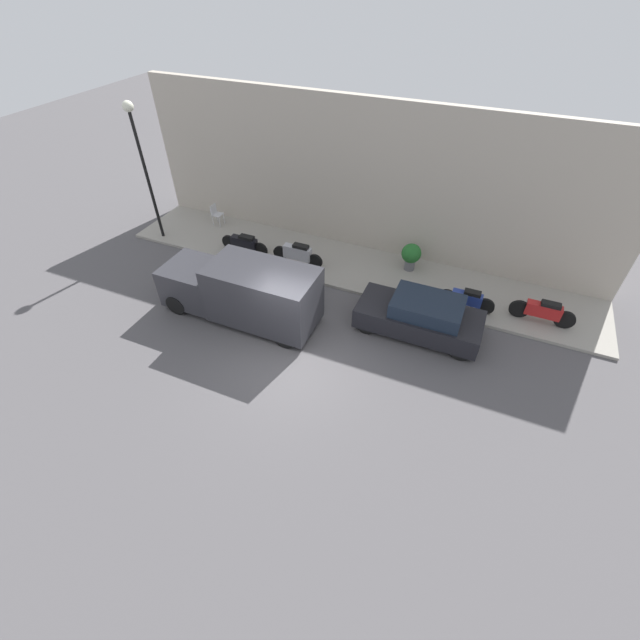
{
  "coord_description": "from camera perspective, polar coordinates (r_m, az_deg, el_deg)",
  "views": [
    {
      "loc": [
        -7.93,
        -4.44,
        9.47
      ],
      "look_at": [
        1.32,
        -0.46,
        0.6
      ],
      "focal_mm": 24.0,
      "sensor_mm": 36.0,
      "label": 1
    }
  ],
  "objects": [
    {
      "name": "motorcycle_red",
      "position": [
        15.58,
        27.63,
        1.05
      ],
      "size": [
        0.3,
        2.02,
        0.83
      ],
      "color": "#B21E1E",
      "rests_on": "sidewalk"
    },
    {
      "name": "potted_plant",
      "position": [
        16.52,
        12.05,
        8.49
      ],
      "size": [
        0.73,
        0.73,
        1.06
      ],
      "color": "slate",
      "rests_on": "sidewalk"
    },
    {
      "name": "sidewalk",
      "position": [
        16.8,
        3.9,
        7.2
      ],
      "size": [
        2.99,
        18.43,
        0.11
      ],
      "color": "gray",
      "rests_on": "ground_plane"
    },
    {
      "name": "ground_plane",
      "position": [
        13.13,
        -4.14,
        -4.93
      ],
      "size": [
        60.0,
        60.0,
        0.0
      ],
      "primitive_type": "plane",
      "color": "#514F51"
    },
    {
      "name": "delivery_van",
      "position": [
        14.08,
        -10.43,
        3.87
      ],
      "size": [
        1.81,
        5.3,
        2.07
      ],
      "color": "#2D2D33",
      "rests_on": "ground_plane"
    },
    {
      "name": "scooter_silver",
      "position": [
        16.57,
        -2.99,
        8.87
      ],
      "size": [
        0.3,
        2.06,
        0.87
      ],
      "color": "#B7B7BF",
      "rests_on": "sidewalk"
    },
    {
      "name": "streetlamp",
      "position": [
        18.33,
        -22.94,
        20.33
      ],
      "size": [
        0.39,
        0.39,
        5.31
      ],
      "color": "black",
      "rests_on": "sidewalk"
    },
    {
      "name": "cafe_chair",
      "position": [
        19.77,
        -13.69,
        13.67
      ],
      "size": [
        0.4,
        0.4,
        0.9
      ],
      "color": "silver",
      "rests_on": "sidewalk"
    },
    {
      "name": "motorcycle_black",
      "position": [
        17.53,
        -10.04,
        10.07
      ],
      "size": [
        0.3,
        2.05,
        0.77
      ],
      "color": "black",
      "rests_on": "sidewalk"
    },
    {
      "name": "parked_car",
      "position": [
        13.87,
        13.26,
        0.49
      ],
      "size": [
        1.67,
        3.9,
        1.32
      ],
      "color": "black",
      "rests_on": "ground_plane"
    },
    {
      "name": "motorcycle_blue",
      "position": [
        15.17,
        18.99,
        2.68
      ],
      "size": [
        0.3,
        1.87,
        0.77
      ],
      "color": "navy",
      "rests_on": "sidewalk"
    },
    {
      "name": "building_facade",
      "position": [
        16.84,
        6.4,
        18.05
      ],
      "size": [
        0.3,
        18.43,
        5.73
      ],
      "color": "#B2A899",
      "rests_on": "ground_plane"
    }
  ]
}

